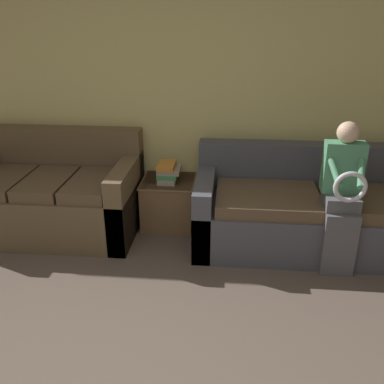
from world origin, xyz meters
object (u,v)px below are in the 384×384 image
at_px(couch_side, 56,196).
at_px(side_shelf, 169,202).
at_px(couch_main, 318,212).
at_px(book_stack, 168,172).
at_px(child_left_seated, 342,193).

distance_m(couch_side, side_shelf, 1.09).
height_order(couch_main, book_stack, couch_main).
distance_m(child_left_seated, side_shelf, 1.67).
xyz_separation_m(couch_side, child_left_seated, (2.56, -0.44, 0.33)).
distance_m(couch_main, couch_side, 2.48).
relative_size(side_shelf, book_stack, 1.70).
bearing_deg(side_shelf, couch_side, -169.88).
bearing_deg(side_shelf, child_left_seated, -22.88).
height_order(couch_main, couch_side, couch_side).
xyz_separation_m(couch_main, couch_side, (-2.47, 0.05, 0.03)).
relative_size(couch_main, child_left_seated, 1.82).
relative_size(couch_side, child_left_seated, 1.30).
relative_size(couch_main, side_shelf, 4.31).
height_order(couch_side, child_left_seated, child_left_seated).
relative_size(child_left_seated, side_shelf, 2.38).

